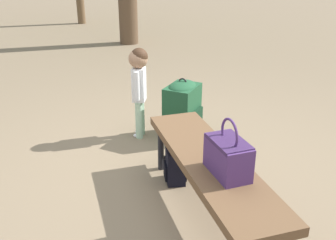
{
  "coord_description": "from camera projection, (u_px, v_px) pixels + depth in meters",
  "views": [
    {
      "loc": [
        -2.83,
        0.2,
        1.7
      ],
      "look_at": [
        0.06,
        0.05,
        0.45
      ],
      "focal_mm": 41.31,
      "sensor_mm": 36.0,
      "label": 1
    }
  ],
  "objects": [
    {
      "name": "ground_plane",
      "position": [
        174.0,
        171.0,
        3.28
      ],
      "size": [
        40.0,
        40.0,
        0.0
      ],
      "primitive_type": "plane",
      "color": "#7F6B51",
      "rests_on": "ground"
    },
    {
      "name": "park_bench",
      "position": [
        210.0,
        166.0,
        2.59
      ],
      "size": [
        1.65,
        0.78,
        0.45
      ],
      "color": "brown",
      "rests_on": "ground"
    },
    {
      "name": "handbag",
      "position": [
        228.0,
        155.0,
        2.34
      ],
      "size": [
        0.36,
        0.26,
        0.37
      ],
      "color": "#4C2D66",
      "rests_on": "park_bench"
    },
    {
      "name": "child_standing",
      "position": [
        139.0,
        79.0,
        3.69
      ],
      "size": [
        0.24,
        0.18,
        0.9
      ],
      "color": "#B2D8B2",
      "rests_on": "ground"
    },
    {
      "name": "backpack_large",
      "position": [
        182.0,
        108.0,
        3.79
      ],
      "size": [
        0.45,
        0.41,
        0.61
      ],
      "color": "#1E4C2D",
      "rests_on": "ground"
    },
    {
      "name": "backpack_small",
      "position": [
        175.0,
        163.0,
        3.08
      ],
      "size": [
        0.2,
        0.18,
        0.33
      ],
      "color": "black",
      "rests_on": "ground"
    }
  ]
}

